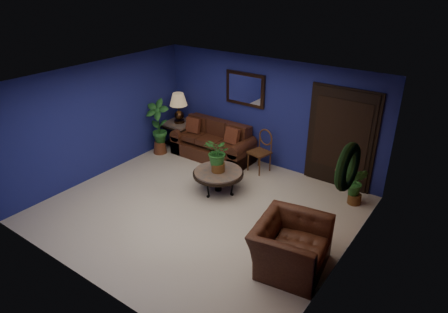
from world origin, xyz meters
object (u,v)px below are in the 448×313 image
Objects in this scene: table_lamp at (179,104)px; sofa at (215,145)px; end_table at (180,128)px; coffee_table at (218,174)px; side_chair at (262,148)px; armchair at (290,246)px.

sofa is at bearing 1.34° from table_lamp.
table_lamp reaches higher than end_table.
side_chair reaches higher than coffee_table.
table_lamp reaches higher than coffee_table.
coffee_table is 1.43× the size of table_lamp.
sofa is 1.12m from end_table.
sofa is 1.38m from table_lamp.
side_chair is (2.40, 0.07, -0.59)m from table_lamp.
table_lamp is 2.47m from side_chair.
coffee_table is at bearing -30.27° from end_table.
coffee_table is 1.08× the size of side_chair.
sofa is 1.91× the size of coffee_table.
table_lamp is 0.75× the size of side_chair.
coffee_table is 2.60m from table_lamp.
coffee_table is at bearing -88.64° from side_chair.
end_table is 2.40m from side_chair.
end_table is at bearing -166.41° from side_chair.
armchair is (2.05, -2.57, -0.17)m from side_chair.
table_lamp is 0.62× the size of armchair.
table_lamp reaches higher than side_chair.
table_lamp is (0.00, 0.00, 0.63)m from end_table.
end_table is 0.63m from table_lamp.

